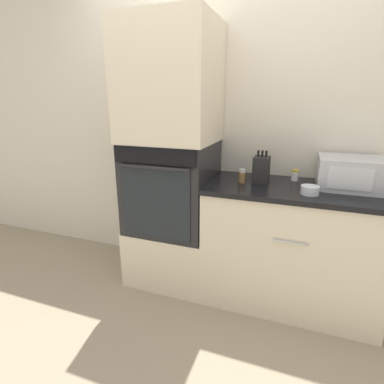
# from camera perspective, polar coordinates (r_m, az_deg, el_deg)

# --- Properties ---
(ground_plane) EXTENTS (12.00, 12.00, 0.00)m
(ground_plane) POSITION_cam_1_polar(r_m,az_deg,el_deg) (2.44, 1.34, -20.54)
(ground_plane) COLOR gray
(wall_back) EXTENTS (8.00, 0.05, 2.50)m
(wall_back) POSITION_cam_1_polar(r_m,az_deg,el_deg) (2.55, 6.20, 11.60)
(wall_back) COLOR beige
(wall_back) RESTS_ON ground_plane
(oven_cabinet_base) EXTENTS (0.68, 0.60, 0.46)m
(oven_cabinet_base) POSITION_cam_1_polar(r_m,az_deg,el_deg) (2.65, -3.55, -11.24)
(oven_cabinet_base) COLOR beige
(oven_cabinet_base) RESTS_ON ground_plane
(wall_oven) EXTENTS (0.65, 0.64, 0.72)m
(wall_oven) POSITION_cam_1_polar(r_m,az_deg,el_deg) (2.42, -3.84, 1.10)
(wall_oven) COLOR black
(wall_oven) RESTS_ON oven_cabinet_base
(oven_cabinet_upper) EXTENTS (0.68, 0.60, 0.86)m
(oven_cabinet_upper) POSITION_cam_1_polar(r_m,az_deg,el_deg) (2.34, -4.22, 20.01)
(oven_cabinet_upper) COLOR beige
(oven_cabinet_upper) RESTS_ON wall_oven
(counter_unit) EXTENTS (1.24, 0.63, 0.91)m
(counter_unit) POSITION_cam_1_polar(r_m,az_deg,el_deg) (2.37, 18.16, -9.69)
(counter_unit) COLOR beige
(counter_unit) RESTS_ON ground_plane
(microwave) EXTENTS (0.42, 0.36, 0.21)m
(microwave) POSITION_cam_1_polar(r_m,az_deg,el_deg) (2.31, 28.00, 3.23)
(microwave) COLOR #B2B5BA
(microwave) RESTS_ON counter_unit
(knife_block) EXTENTS (0.11, 0.14, 0.23)m
(knife_block) POSITION_cam_1_polar(r_m,az_deg,el_deg) (2.25, 13.05, 4.22)
(knife_block) COLOR black
(knife_block) RESTS_ON counter_unit
(bowl) EXTENTS (0.11, 0.11, 0.06)m
(bowl) POSITION_cam_1_polar(r_m,az_deg,el_deg) (2.06, 21.54, 0.34)
(bowl) COLOR silver
(bowl) RESTS_ON counter_unit
(condiment_jar_near) EXTENTS (0.05, 0.05, 0.08)m
(condiment_jar_near) POSITION_cam_1_polar(r_m,az_deg,el_deg) (2.38, 19.04, 3.05)
(condiment_jar_near) COLOR silver
(condiment_jar_near) RESTS_ON counter_unit
(condiment_jar_mid) EXTENTS (0.05, 0.05, 0.10)m
(condiment_jar_mid) POSITION_cam_1_polar(r_m,az_deg,el_deg) (2.21, 9.53, 3.01)
(condiment_jar_mid) COLOR brown
(condiment_jar_mid) RESTS_ON counter_unit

